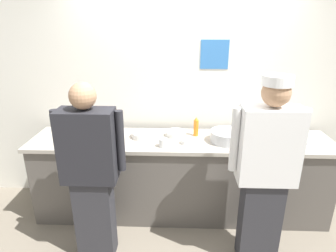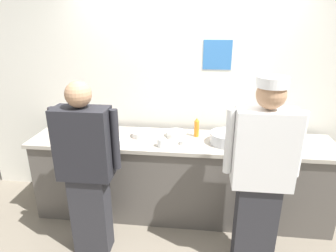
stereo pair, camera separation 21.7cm
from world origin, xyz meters
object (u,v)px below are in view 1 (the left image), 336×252
at_px(squeeze_bottle_primary, 196,127).
at_px(ramekin_orange_sauce, 186,141).
at_px(squeeze_bottle_secondary, 64,126).
at_px(squeeze_bottle_spare, 100,129).
at_px(plate_stack_front, 176,134).
at_px(plate_stack_rear, 143,135).
at_px(deli_cup, 163,143).
at_px(chef_near_left, 91,171).
at_px(chefs_knife, 82,135).
at_px(ramekin_yellow_sauce, 119,142).
at_px(chef_center, 266,170).
at_px(mixing_bowl_steel, 227,136).
at_px(sheet_tray, 282,140).

relative_size(squeeze_bottle_primary, ramekin_orange_sauce, 2.10).
height_order(squeeze_bottle_secondary, ramekin_orange_sauce, squeeze_bottle_secondary).
bearing_deg(squeeze_bottle_spare, plate_stack_front, 5.41).
bearing_deg(plate_stack_rear, deli_cup, -45.47).
height_order(chef_near_left, deli_cup, chef_near_left).
height_order(chef_near_left, ramekin_orange_sauce, chef_near_left).
bearing_deg(squeeze_bottle_spare, chef_near_left, -82.83).
height_order(squeeze_bottle_secondary, chefs_knife, squeeze_bottle_secondary).
bearing_deg(chefs_knife, ramekin_orange_sauce, -9.58).
bearing_deg(ramekin_yellow_sauce, chef_center, -20.91).
relative_size(mixing_bowl_steel, squeeze_bottle_secondary, 1.78).
height_order(chef_center, mixing_bowl_steel, chef_center).
height_order(plate_stack_front, deli_cup, deli_cup).
xyz_separation_m(chef_center, mixing_bowl_steel, (-0.23, 0.63, 0.05)).
height_order(sheet_tray, deli_cup, deli_cup).
height_order(plate_stack_front, mixing_bowl_steel, mixing_bowl_steel).
xyz_separation_m(plate_stack_rear, deli_cup, (0.24, -0.25, 0.01)).
bearing_deg(squeeze_bottle_primary, ramekin_yellow_sauce, -161.34).
relative_size(plate_stack_front, mixing_bowl_steel, 0.61).
distance_m(chef_near_left, ramekin_orange_sauce, 1.01).
height_order(plate_stack_front, sheet_tray, plate_stack_front).
bearing_deg(squeeze_bottle_primary, squeeze_bottle_secondary, -179.14).
relative_size(squeeze_bottle_primary, deli_cup, 2.38).
relative_size(squeeze_bottle_spare, chefs_knife, 0.74).
height_order(plate_stack_rear, sheet_tray, plate_stack_rear).
bearing_deg(mixing_bowl_steel, squeeze_bottle_secondary, 175.72).
distance_m(plate_stack_front, squeeze_bottle_spare, 0.83).
height_order(plate_stack_front, ramekin_yellow_sauce, plate_stack_front).
distance_m(plate_stack_front, squeeze_bottle_secondary, 1.24).
bearing_deg(ramekin_orange_sauce, ramekin_yellow_sauce, -176.40).
height_order(squeeze_bottle_spare, ramekin_orange_sauce, squeeze_bottle_spare).
relative_size(plate_stack_rear, squeeze_bottle_secondary, 1.19).
bearing_deg(ramekin_yellow_sauce, chefs_knife, 153.10).
distance_m(sheet_tray, ramekin_orange_sauce, 1.03).
bearing_deg(mixing_bowl_steel, squeeze_bottle_spare, 177.82).
height_order(sheet_tray, squeeze_bottle_primary, squeeze_bottle_primary).
xyz_separation_m(squeeze_bottle_primary, ramekin_yellow_sauce, (-0.80, -0.27, -0.08)).
relative_size(plate_stack_front, ramekin_orange_sauce, 2.15).
bearing_deg(deli_cup, plate_stack_rear, 134.53).
bearing_deg(ramekin_yellow_sauce, squeeze_bottle_primary, 18.66).
relative_size(chef_near_left, mixing_bowl_steel, 4.66).
distance_m(mixing_bowl_steel, sheet_tray, 0.59).
height_order(plate_stack_rear, ramekin_yellow_sauce, plate_stack_rear).
distance_m(mixing_bowl_steel, squeeze_bottle_secondary, 1.79).
height_order(chef_near_left, mixing_bowl_steel, chef_near_left).
bearing_deg(chef_near_left, ramekin_yellow_sauce, 73.24).
relative_size(chef_near_left, plate_stack_front, 7.60).
xyz_separation_m(plate_stack_front, ramekin_orange_sauce, (0.10, -0.20, -0.00)).
bearing_deg(squeeze_bottle_primary, plate_stack_front, -173.29).
xyz_separation_m(plate_stack_rear, chefs_knife, (-0.68, 0.04, -0.02)).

